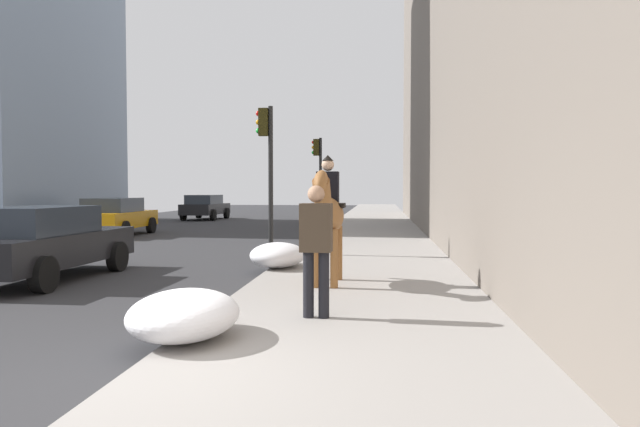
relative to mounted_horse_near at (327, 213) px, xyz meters
The scene contains 10 objects.
sidewalk_slab 5.40m from the mounted_horse_near, behind, with size 120.00×3.96×0.12m, color gray.
mounted_horse_near is the anchor object (origin of this frame).
pedestrian_greeting 2.68m from the mounted_horse_near, behind, with size 0.28×0.41×1.70m.
car_near_lane 25.07m from the mounted_horse_near, 21.59° to the left, with size 4.18×2.09×1.44m.
car_mid_lane 14.45m from the mounted_horse_near, 38.84° to the left, with size 4.41×2.06×1.44m.
car_far_lane 5.63m from the mounted_horse_near, 84.08° to the left, with size 4.42×1.93×1.44m.
traffic_light_near_curb 5.23m from the mounted_horse_near, 22.57° to the left, with size 0.20×0.44×3.88m.
traffic_light_far_curb 15.03m from the mounted_horse_near, ahead, with size 0.20×0.44×3.95m.
snow_pile_near 4.19m from the mounted_horse_near, 162.38° to the left, with size 1.55×1.19×0.54m, color white.
snow_pile_far 2.63m from the mounted_horse_near, 30.40° to the left, with size 1.51×1.17×0.52m, color white.
Camera 1 is at (-4.93, -2.29, 1.77)m, focal length 33.10 mm.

